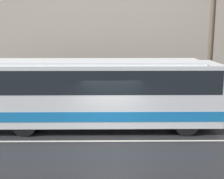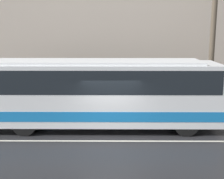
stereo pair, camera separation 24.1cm
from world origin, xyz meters
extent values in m
plane|color=#262628|center=(0.00, 0.00, 0.00)|extent=(60.00, 60.00, 0.00)
cube|color=gray|center=(0.00, 5.12, 0.06)|extent=(60.00, 2.24, 0.13)
cube|color=#B7A899|center=(0.00, 6.39, 4.50)|extent=(60.00, 0.30, 9.01)
cube|color=#2D2B28|center=(0.00, 6.23, 1.13)|extent=(60.00, 0.06, 2.25)
cube|color=beige|center=(0.00, 0.00, 0.00)|extent=(54.00, 0.14, 0.01)
cube|color=white|center=(-0.64, 1.75, 1.72)|extent=(11.12, 2.48, 2.74)
cube|color=#1972BF|center=(-0.64, 1.75, 0.90)|extent=(11.06, 2.50, 0.45)
cube|color=black|center=(-0.64, 1.75, 2.39)|extent=(10.79, 2.50, 1.04)
cube|color=orange|center=(4.87, 1.75, 2.90)|extent=(0.12, 1.86, 0.28)
cube|color=white|center=(-0.64, 1.75, 3.15)|extent=(9.45, 2.11, 0.12)
cylinder|color=black|center=(3.32, 0.67, 0.54)|extent=(1.09, 0.28, 1.09)
cylinder|color=black|center=(3.32, 2.83, 0.54)|extent=(1.09, 0.28, 1.09)
cylinder|color=black|center=(-3.80, 0.67, 0.54)|extent=(1.09, 0.28, 1.09)
cylinder|color=black|center=(-3.80, 2.83, 0.54)|extent=(1.09, 0.28, 1.09)
cylinder|color=brown|center=(5.45, 4.61, 4.56)|extent=(0.29, 0.29, 8.86)
cylinder|color=navy|center=(-3.57, 4.76, 0.80)|extent=(0.36, 0.36, 1.35)
sphere|color=tan|center=(-3.57, 4.76, 1.60)|extent=(0.25, 0.25, 0.25)
camera|label=1|loc=(-0.10, -12.40, 4.76)|focal=50.00mm
camera|label=2|loc=(0.14, -12.40, 4.76)|focal=50.00mm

